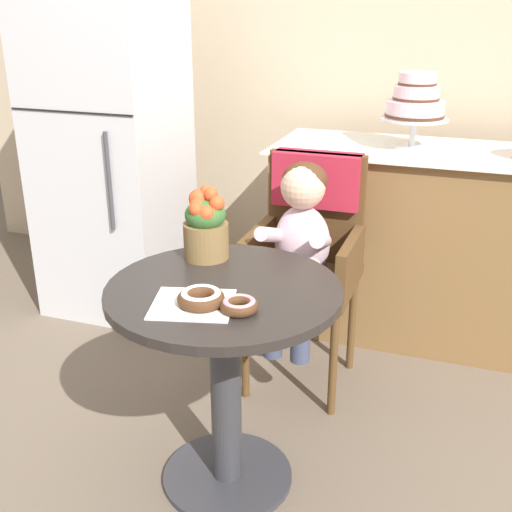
# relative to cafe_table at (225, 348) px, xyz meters

# --- Properties ---
(ground_plane) EXTENTS (8.00, 8.00, 0.00)m
(ground_plane) POSITION_rel_cafe_table_xyz_m (0.00, 0.00, -0.51)
(ground_plane) COLOR #6B5B4C
(back_wall) EXTENTS (4.80, 0.10, 2.70)m
(back_wall) POSITION_rel_cafe_table_xyz_m (0.00, 1.85, 0.84)
(back_wall) COLOR #C1AD8E
(back_wall) RESTS_ON ground
(cafe_table) EXTENTS (0.72, 0.72, 0.72)m
(cafe_table) POSITION_rel_cafe_table_xyz_m (0.00, 0.00, 0.00)
(cafe_table) COLOR #282321
(cafe_table) RESTS_ON ground
(wicker_chair) EXTENTS (0.42, 0.45, 0.95)m
(wicker_chair) POSITION_rel_cafe_table_xyz_m (0.07, 0.76, 0.13)
(wicker_chair) COLOR brown
(wicker_chair) RESTS_ON ground
(seated_child) EXTENTS (0.27, 0.32, 0.73)m
(seated_child) POSITION_rel_cafe_table_xyz_m (0.07, 0.60, 0.17)
(seated_child) COLOR silver
(seated_child) RESTS_ON ground
(paper_napkin) EXTENTS (0.27, 0.26, 0.00)m
(paper_napkin) POSITION_rel_cafe_table_xyz_m (-0.04, -0.14, 0.21)
(paper_napkin) COLOR white
(paper_napkin) RESTS_ON cafe_table
(donut_front) EXTENTS (0.11, 0.11, 0.04)m
(donut_front) POSITION_rel_cafe_table_xyz_m (0.10, -0.14, 0.23)
(donut_front) COLOR #4C2D19
(donut_front) RESTS_ON cafe_table
(donut_mid) EXTENTS (0.13, 0.13, 0.04)m
(donut_mid) POSITION_rel_cafe_table_xyz_m (-0.01, -0.14, 0.24)
(donut_mid) COLOR #4C2D19
(donut_mid) RESTS_ON cafe_table
(flower_vase) EXTENTS (0.15, 0.15, 0.24)m
(flower_vase) POSITION_rel_cafe_table_xyz_m (-0.14, 0.20, 0.33)
(flower_vase) COLOR brown
(flower_vase) RESTS_ON cafe_table
(display_counter) EXTENTS (1.56, 0.62, 0.90)m
(display_counter) POSITION_rel_cafe_table_xyz_m (0.55, 1.30, -0.05)
(display_counter) COLOR olive
(display_counter) RESTS_ON ground
(tiered_cake_stand) EXTENTS (0.30, 0.30, 0.33)m
(tiered_cake_stand) POSITION_rel_cafe_table_xyz_m (0.39, 1.30, 0.59)
(tiered_cake_stand) COLOR silver
(tiered_cake_stand) RESTS_ON display_counter
(refrigerator) EXTENTS (0.64, 0.63, 1.70)m
(refrigerator) POSITION_rel_cafe_table_xyz_m (-1.05, 1.10, 0.34)
(refrigerator) COLOR silver
(refrigerator) RESTS_ON ground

